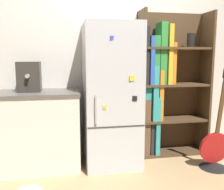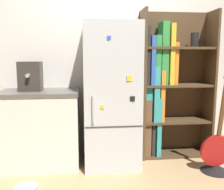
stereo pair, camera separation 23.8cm
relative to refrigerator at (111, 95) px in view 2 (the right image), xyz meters
The scene contains 8 objects.
ground_plane 0.85m from the refrigerator, 89.99° to the right, with size 16.00×16.00×0.00m, color tan.
wall_back 0.58m from the refrigerator, 90.00° to the left, with size 8.00×0.05×2.60m.
refrigerator is the anchor object (origin of this frame).
bookshelf 0.76m from the refrigerator, 14.42° to the left, with size 0.93×0.35×1.89m.
kitchen_counter 0.93m from the refrigerator, behind, with size 0.93×0.62×0.91m.
espresso_machine 0.97m from the refrigerator, behind, with size 0.25×0.28×0.34m.
guitar 1.40m from the refrigerator, 18.42° to the right, with size 0.38×0.34×1.19m.
pet_bowl 1.36m from the refrigerator, 146.82° to the right, with size 0.23×0.23×0.04m.
Camera 2 is at (-0.29, -2.84, 1.29)m, focal length 40.00 mm.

